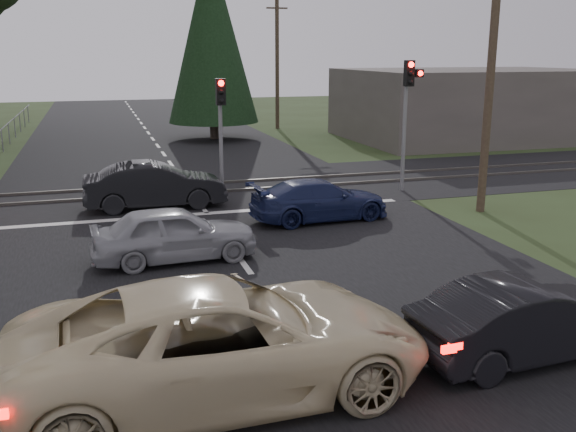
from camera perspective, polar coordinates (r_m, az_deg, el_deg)
name	(u,v)px	position (r m, az deg, el deg)	size (l,w,h in m)	color
ground	(277,310)	(12.87, -0.95, -8.39)	(120.00, 120.00, 0.00)	#293618
road	(198,201)	(22.22, -8.00, 1.30)	(14.00, 100.00, 0.01)	black
rail_corridor	(190,190)	(24.16, -8.74, 2.33)	(120.00, 8.00, 0.01)	black
stop_line	(207,213)	(20.49, -7.21, 0.24)	(13.00, 0.35, 0.00)	silver
rail_near	(193,193)	(23.37, -8.46, 2.05)	(120.00, 0.12, 0.10)	#59544C
rail_far	(187,184)	(24.93, -9.00, 2.80)	(120.00, 0.12, 0.10)	#59544C
traffic_signal_right	(408,100)	(23.56, 10.65, 10.09)	(0.68, 0.48, 4.70)	slate
traffic_signal_center	(221,117)	(22.60, -5.98, 8.78)	(0.32, 0.48, 4.10)	slate
utility_pole_near	(492,61)	(20.99, 17.65, 13.03)	(1.80, 0.26, 9.00)	#4C3D2D
utility_pole_mid	(277,56)	(43.05, -0.97, 14.04)	(1.80, 0.26, 9.00)	#4C3D2D
utility_pole_far	(210,54)	(67.45, -6.94, 14.07)	(1.80, 0.26, 9.00)	#4C3D2D
conifer_tree	(211,33)	(38.03, -6.82, 15.81)	(5.20, 5.20, 11.00)	#473D33
fence_left	(0,157)	(34.59, -24.26, 4.84)	(0.10, 36.00, 1.20)	slate
building_right	(470,104)	(39.70, 15.85, 9.54)	(14.00, 10.00, 4.00)	#59514C
cream_coupe	(223,340)	(9.68, -5.76, -10.90)	(2.85, 6.19, 1.72)	beige
dark_hatchback	(526,320)	(11.47, 20.43, -8.69)	(1.40, 4.02, 1.32)	black
silver_car	(174,234)	(15.88, -10.08, -1.56)	(1.61, 3.99, 1.36)	#919398
blue_sedan	(319,200)	(19.48, 2.82, 1.43)	(1.73, 4.27, 1.24)	#172047
dark_car_far	(155,186)	(21.39, -11.74, 2.67)	(1.58, 4.54, 1.50)	black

